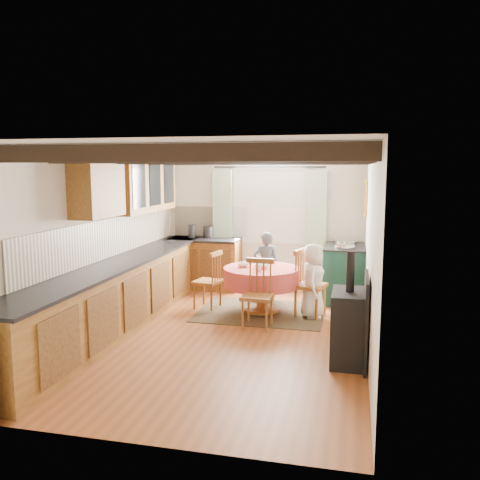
% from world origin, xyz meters
% --- Properties ---
extents(floor, '(3.60, 5.50, 0.00)m').
position_xyz_m(floor, '(0.00, 0.00, 0.00)').
color(floor, '#A25327').
rests_on(floor, ground).
extents(ceiling, '(3.60, 5.50, 0.00)m').
position_xyz_m(ceiling, '(0.00, 0.00, 2.40)').
color(ceiling, white).
rests_on(ceiling, ground).
extents(wall_back, '(3.60, 0.00, 2.40)m').
position_xyz_m(wall_back, '(0.00, 2.75, 1.20)').
color(wall_back, silver).
rests_on(wall_back, ground).
extents(wall_front, '(3.60, 0.00, 2.40)m').
position_xyz_m(wall_front, '(0.00, -2.75, 1.20)').
color(wall_front, silver).
rests_on(wall_front, ground).
extents(wall_left, '(0.00, 5.50, 2.40)m').
position_xyz_m(wall_left, '(-1.80, 0.00, 1.20)').
color(wall_left, silver).
rests_on(wall_left, ground).
extents(wall_right, '(0.00, 5.50, 2.40)m').
position_xyz_m(wall_right, '(1.80, 0.00, 1.20)').
color(wall_right, silver).
rests_on(wall_right, ground).
extents(beam_a, '(3.60, 0.16, 0.16)m').
position_xyz_m(beam_a, '(0.00, -2.00, 2.31)').
color(beam_a, black).
rests_on(beam_a, ceiling).
extents(beam_b, '(3.60, 0.16, 0.16)m').
position_xyz_m(beam_b, '(0.00, -1.00, 2.31)').
color(beam_b, black).
rests_on(beam_b, ceiling).
extents(beam_c, '(3.60, 0.16, 0.16)m').
position_xyz_m(beam_c, '(0.00, 0.00, 2.31)').
color(beam_c, black).
rests_on(beam_c, ceiling).
extents(beam_d, '(3.60, 0.16, 0.16)m').
position_xyz_m(beam_d, '(0.00, 1.00, 2.31)').
color(beam_d, black).
rests_on(beam_d, ceiling).
extents(beam_e, '(3.60, 0.16, 0.16)m').
position_xyz_m(beam_e, '(0.00, 2.00, 2.31)').
color(beam_e, black).
rests_on(beam_e, ceiling).
extents(splash_left, '(0.02, 4.50, 0.55)m').
position_xyz_m(splash_left, '(-1.78, 0.30, 1.20)').
color(splash_left, beige).
rests_on(splash_left, wall_left).
extents(splash_back, '(1.40, 0.02, 0.55)m').
position_xyz_m(splash_back, '(-1.00, 2.73, 1.20)').
color(splash_back, beige).
rests_on(splash_back, wall_back).
extents(base_cabinet_left, '(0.60, 5.30, 0.88)m').
position_xyz_m(base_cabinet_left, '(-1.50, 0.00, 0.44)').
color(base_cabinet_left, olive).
rests_on(base_cabinet_left, floor).
extents(base_cabinet_back, '(1.30, 0.60, 0.88)m').
position_xyz_m(base_cabinet_back, '(-1.05, 2.45, 0.44)').
color(base_cabinet_back, olive).
rests_on(base_cabinet_back, floor).
extents(worktop_left, '(0.64, 5.30, 0.04)m').
position_xyz_m(worktop_left, '(-1.48, 0.00, 0.90)').
color(worktop_left, black).
rests_on(worktop_left, base_cabinet_left).
extents(worktop_back, '(1.30, 0.64, 0.04)m').
position_xyz_m(worktop_back, '(-1.05, 2.43, 0.90)').
color(worktop_back, black).
rests_on(worktop_back, base_cabinet_back).
extents(wall_cabinet_glass, '(0.34, 1.80, 0.90)m').
position_xyz_m(wall_cabinet_glass, '(-1.63, 1.20, 1.95)').
color(wall_cabinet_glass, olive).
rests_on(wall_cabinet_glass, wall_left).
extents(wall_cabinet_solid, '(0.34, 0.90, 0.70)m').
position_xyz_m(wall_cabinet_solid, '(-1.63, -0.30, 1.90)').
color(wall_cabinet_solid, olive).
rests_on(wall_cabinet_solid, wall_left).
extents(window_frame, '(1.34, 0.03, 1.54)m').
position_xyz_m(window_frame, '(0.10, 2.73, 1.60)').
color(window_frame, white).
rests_on(window_frame, wall_back).
extents(window_pane, '(1.20, 0.01, 1.40)m').
position_xyz_m(window_pane, '(0.10, 2.74, 1.60)').
color(window_pane, white).
rests_on(window_pane, wall_back).
extents(curtain_left, '(0.35, 0.10, 2.10)m').
position_xyz_m(curtain_left, '(-0.75, 2.65, 1.10)').
color(curtain_left, beige).
rests_on(curtain_left, wall_back).
extents(curtain_right, '(0.35, 0.10, 2.10)m').
position_xyz_m(curtain_right, '(0.95, 2.65, 1.10)').
color(curtain_right, beige).
rests_on(curtain_right, wall_back).
extents(curtain_rod, '(2.00, 0.03, 0.03)m').
position_xyz_m(curtain_rod, '(0.10, 2.65, 2.20)').
color(curtain_rod, black).
rests_on(curtain_rod, wall_back).
extents(wall_picture, '(0.04, 0.50, 0.60)m').
position_xyz_m(wall_picture, '(1.77, 2.30, 1.70)').
color(wall_picture, gold).
rests_on(wall_picture, wall_right).
extents(wall_plate, '(0.30, 0.02, 0.30)m').
position_xyz_m(wall_plate, '(1.05, 2.72, 1.70)').
color(wall_plate, silver).
rests_on(wall_plate, wall_back).
extents(rug, '(1.89, 1.47, 0.01)m').
position_xyz_m(rug, '(0.26, 1.11, 0.01)').
color(rug, '#2E281C').
rests_on(rug, floor).
extents(dining_table, '(1.15, 1.15, 0.69)m').
position_xyz_m(dining_table, '(0.26, 1.11, 0.35)').
color(dining_table, '#E74648').
rests_on(dining_table, floor).
extents(chair_near, '(0.43, 0.45, 0.95)m').
position_xyz_m(chair_near, '(0.34, 0.35, 0.48)').
color(chair_near, brown).
rests_on(chair_near, floor).
extents(chair_left, '(0.47, 0.46, 0.91)m').
position_xyz_m(chair_left, '(-0.61, 1.17, 0.46)').
color(chair_left, brown).
rests_on(chair_left, floor).
extents(chair_right, '(0.55, 0.53, 1.00)m').
position_xyz_m(chair_right, '(1.00, 1.08, 0.50)').
color(chair_right, brown).
rests_on(chair_right, floor).
extents(aga_range, '(0.66, 1.02, 0.94)m').
position_xyz_m(aga_range, '(1.47, 2.11, 0.47)').
color(aga_range, '#103228').
rests_on(aga_range, floor).
extents(cast_iron_stove, '(0.38, 0.64, 1.28)m').
position_xyz_m(cast_iron_stove, '(1.58, -0.64, 0.64)').
color(cast_iron_stove, black).
rests_on(cast_iron_stove, floor).
extents(child_far, '(0.47, 0.36, 1.15)m').
position_xyz_m(child_far, '(0.20, 1.85, 0.57)').
color(child_far, '#40525B').
rests_on(child_far, floor).
extents(child_right, '(0.35, 0.54, 1.10)m').
position_xyz_m(child_right, '(1.04, 1.04, 0.55)').
color(child_right, white).
rests_on(child_right, floor).
extents(bowl_a, '(0.30, 0.30, 0.05)m').
position_xyz_m(bowl_a, '(0.26, 1.11, 0.72)').
color(bowl_a, silver).
rests_on(bowl_a, dining_table).
extents(bowl_b, '(0.19, 0.19, 0.06)m').
position_xyz_m(bowl_b, '(-0.02, 1.12, 0.72)').
color(bowl_b, silver).
rests_on(bowl_b, dining_table).
extents(cup, '(0.14, 0.14, 0.10)m').
position_xyz_m(cup, '(0.26, 0.89, 0.74)').
color(cup, silver).
rests_on(cup, dining_table).
extents(canister_tall, '(0.14, 0.14, 0.24)m').
position_xyz_m(canister_tall, '(-1.28, 2.45, 1.04)').
color(canister_tall, '#262628').
rests_on(canister_tall, worktop_back).
extents(canister_wide, '(0.19, 0.19, 0.21)m').
position_xyz_m(canister_wide, '(-0.99, 2.53, 1.02)').
color(canister_wide, '#262628').
rests_on(canister_wide, worktop_back).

